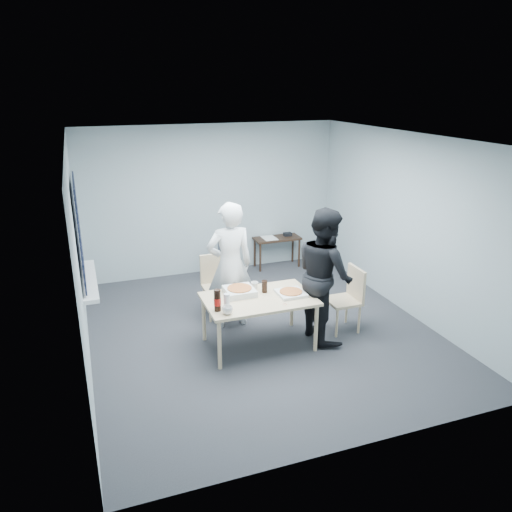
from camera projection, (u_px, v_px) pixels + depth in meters
name	position (u px, v px, depth m)	size (l,w,h in m)	color
room	(81.00, 238.00, 6.07)	(5.00, 5.00, 5.00)	#28292E
dining_table	(259.00, 302.00, 6.30)	(1.38, 0.87, 0.67)	#D8B48F
chair_far	(216.00, 281.00, 7.25)	(0.42, 0.42, 0.89)	#D8B48F
chair_right	(349.00, 295.00, 6.77)	(0.42, 0.42, 0.89)	#D8B48F
person_white	(230.00, 266.00, 6.78)	(0.65, 0.42, 1.77)	silver
person_black	(324.00, 274.00, 6.46)	(0.86, 0.47, 1.77)	black
side_table	(277.00, 242.00, 9.13)	(0.84, 0.38, 0.56)	#341D14
stool	(229.00, 263.00, 8.37)	(0.34, 0.34, 0.48)	black
backpack	(229.00, 245.00, 8.25)	(0.32, 0.23, 0.44)	slate
pizza_box_a	(240.00, 291.00, 6.38)	(0.37, 0.37, 0.09)	silver
pizza_box_b	(291.00, 293.00, 6.37)	(0.34, 0.34, 0.05)	silver
mug_a	(228.00, 310.00, 5.83)	(0.12, 0.12, 0.10)	white
mug_b	(255.00, 285.00, 6.55)	(0.10, 0.10, 0.09)	white
cola_glass	(265.00, 286.00, 6.42)	(0.07, 0.07, 0.16)	black
soda_bottle	(217.00, 301.00, 5.89)	(0.08, 0.08, 0.27)	black
plastic_cups	(227.00, 301.00, 5.97)	(0.08, 0.08, 0.18)	silver
rubber_band	(285.00, 304.00, 6.10)	(0.05, 0.05, 0.00)	red
papers	(269.00, 238.00, 9.07)	(0.24, 0.33, 0.01)	white
black_box	(288.00, 234.00, 9.19)	(0.14, 0.10, 0.06)	black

